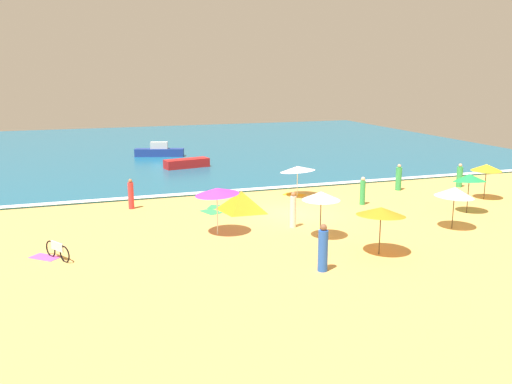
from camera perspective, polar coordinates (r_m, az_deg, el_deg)
name	(u,v)px	position (r m, az deg, el deg)	size (l,w,h in m)	color
ground_plane	(292,213)	(30.52, 3.74, -2.21)	(60.00, 60.00, 0.00)	#E0A856
ocean_water	(186,147)	(56.91, -7.21, 4.61)	(60.00, 44.00, 0.10)	#196084
wave_breaker_foam	(255,189)	(36.23, -0.09, 0.33)	(57.00, 0.70, 0.01)	white
beach_umbrella_0	(321,196)	(25.66, 6.73, -0.39)	(1.90, 1.90, 2.25)	#4C3823
beach_umbrella_1	(297,169)	(34.24, 4.29, 2.41)	(3.06, 3.06, 2.04)	silver
beach_umbrella_2	(455,192)	(28.82, 19.79, -0.01)	(2.06, 2.03, 2.16)	#4C3823
beach_umbrella_3	(469,178)	(32.34, 21.13, 1.38)	(1.99, 2.02, 2.28)	#4C3823
beach_umbrella_4	(487,168)	(36.20, 22.66, 2.34)	(2.34, 2.33, 2.17)	#4C3823
beach_umbrella_5	(217,191)	(26.17, -4.05, 0.07)	(2.32, 2.30, 2.35)	silver
beach_umbrella_6	(381,211)	(23.88, 12.75, -1.96)	(2.97, 2.97, 2.15)	#4C3823
beach_tent	(241,201)	(30.70, -1.51, -0.98)	(2.93, 2.89, 1.16)	orange
parked_bicycle	(57,250)	(24.54, -19.77, -5.67)	(0.97, 1.60, 0.76)	black
beachgoer_0	(399,178)	(37.34, 14.48, 1.38)	(0.47, 0.47, 1.73)	green
beachgoer_1	(323,249)	(21.78, 6.91, -5.85)	(0.52, 0.52, 1.91)	blue
beachgoer_2	(293,210)	(27.64, 3.84, -1.91)	(0.32, 0.32, 1.81)	white
beachgoer_3	(131,195)	(32.07, -12.76, -0.28)	(0.42, 0.42, 1.73)	red
beachgoer_4	(363,192)	(32.85, 10.92, 0.05)	(0.44, 0.44, 1.65)	green
beachgoer_5	(460,176)	(39.60, 20.23, 1.53)	(0.46, 0.46, 1.60)	green
beach_towel_0	(45,257)	(25.06, -20.91, -6.30)	(1.40, 1.36, 0.01)	#D84CA5
beach_towel_1	(294,195)	(35.04, 3.95, -0.28)	(1.47, 1.48, 0.01)	orange
beach_towel_2	(224,207)	(31.80, -3.32, -1.59)	(2.04, 1.77, 0.01)	green
beach_towel_3	(211,212)	(30.85, -4.65, -2.05)	(1.23, 1.51, 0.01)	green
small_boat_0	(159,151)	(50.75, -9.93, 4.15)	(4.43, 2.13, 1.31)	navy
small_boat_1	(187,163)	(44.52, -7.15, 2.96)	(3.71, 1.84, 0.70)	red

